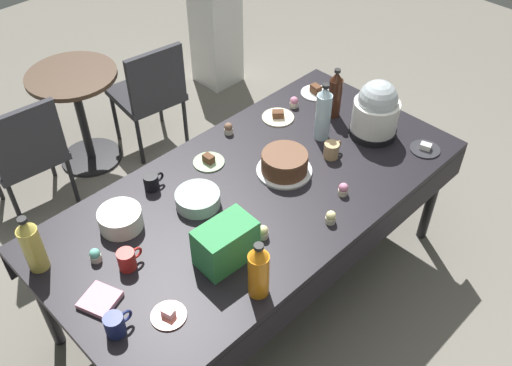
# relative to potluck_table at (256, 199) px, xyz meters

# --- Properties ---
(ground) EXTENTS (9.00, 9.00, 0.00)m
(ground) POSITION_rel_potluck_table_xyz_m (0.00, 0.00, -0.69)
(ground) COLOR slate
(potluck_table) EXTENTS (2.20, 1.10, 0.75)m
(potluck_table) POSITION_rel_potluck_table_xyz_m (0.00, 0.00, 0.00)
(potluck_table) COLOR black
(potluck_table) RESTS_ON ground
(frosted_layer_cake) EXTENTS (0.29, 0.29, 0.12)m
(frosted_layer_cake) POSITION_rel_potluck_table_xyz_m (0.21, -0.00, 0.12)
(frosted_layer_cake) COLOR silver
(frosted_layer_cake) RESTS_ON potluck_table
(slow_cooker) EXTENTS (0.26, 0.26, 0.34)m
(slow_cooker) POSITION_rel_potluck_table_xyz_m (0.79, -0.13, 0.22)
(slow_cooker) COLOR black
(slow_cooker) RESTS_ON potluck_table
(glass_salad_bowl) EXTENTS (0.22, 0.22, 0.07)m
(glass_salad_bowl) POSITION_rel_potluck_table_xyz_m (-0.27, 0.13, 0.10)
(glass_salad_bowl) COLOR #B2C6BC
(glass_salad_bowl) RESTS_ON potluck_table
(ceramic_snack_bowl) EXTENTS (0.20, 0.20, 0.09)m
(ceramic_snack_bowl) POSITION_rel_potluck_table_xyz_m (-0.62, 0.27, 0.11)
(ceramic_snack_bowl) COLOR silver
(ceramic_snack_bowl) RESTS_ON potluck_table
(dessert_plate_charcoal) EXTENTS (0.16, 0.16, 0.04)m
(dessert_plate_charcoal) POSITION_rel_potluck_table_xyz_m (0.88, -0.42, 0.07)
(dessert_plate_charcoal) COLOR #2D2D33
(dessert_plate_charcoal) RESTS_ON potluck_table
(dessert_plate_cream) EXTENTS (0.19, 0.19, 0.05)m
(dessert_plate_cream) POSITION_rel_potluck_table_xyz_m (0.53, 0.35, 0.07)
(dessert_plate_cream) COLOR beige
(dessert_plate_cream) RESTS_ON potluck_table
(dessert_plate_white) EXTENTS (0.18, 0.18, 0.06)m
(dessert_plate_white) POSITION_rel_potluck_table_xyz_m (0.87, 0.36, 0.08)
(dessert_plate_white) COLOR white
(dessert_plate_white) RESTS_ON potluck_table
(dessert_plate_coral) EXTENTS (0.15, 0.15, 0.04)m
(dessert_plate_coral) POSITION_rel_potluck_table_xyz_m (-0.77, -0.28, 0.07)
(dessert_plate_coral) COLOR #E07266
(dessert_plate_coral) RESTS_ON potluck_table
(dessert_plate_sage) EXTENTS (0.17, 0.17, 0.05)m
(dessert_plate_sage) POSITION_rel_potluck_table_xyz_m (-0.03, 0.33, 0.07)
(dessert_plate_sage) COLOR #8CA87F
(dessert_plate_sage) RESTS_ON potluck_table
(cupcake_mint) EXTENTS (0.05, 0.05, 0.07)m
(cupcake_mint) POSITION_rel_potluck_table_xyz_m (-0.20, -0.24, 0.09)
(cupcake_mint) COLOR beige
(cupcake_mint) RESTS_ON potluck_table
(cupcake_vanilla) EXTENTS (0.05, 0.05, 0.07)m
(cupcake_vanilla) POSITION_rel_potluck_table_xyz_m (0.29, -0.32, 0.09)
(cupcake_vanilla) COLOR beige
(cupcake_vanilla) RESTS_ON potluck_table
(cupcake_berry) EXTENTS (0.05, 0.05, 0.07)m
(cupcake_berry) POSITION_rel_potluck_table_xyz_m (0.09, -0.40, 0.09)
(cupcake_berry) COLOR beige
(cupcake_berry) RESTS_ON potluck_table
(cupcake_cocoa) EXTENTS (0.05, 0.05, 0.07)m
(cupcake_cocoa) POSITION_rel_potluck_table_xyz_m (-0.82, 0.18, 0.09)
(cupcake_cocoa) COLOR beige
(cupcake_cocoa) RESTS_ON potluck_table
(cupcake_rose) EXTENTS (0.05, 0.05, 0.07)m
(cupcake_rose) POSITION_rel_potluck_table_xyz_m (0.68, 0.36, 0.09)
(cupcake_rose) COLOR beige
(cupcake_rose) RESTS_ON potluck_table
(cupcake_lemon) EXTENTS (0.05, 0.05, 0.07)m
(cupcake_lemon) POSITION_rel_potluck_table_xyz_m (0.22, 0.44, 0.09)
(cupcake_lemon) COLOR beige
(cupcake_lemon) RESTS_ON potluck_table
(soda_bottle_water) EXTENTS (0.09, 0.09, 0.34)m
(soda_bottle_water) POSITION_rel_potluck_table_xyz_m (0.57, 0.06, 0.22)
(soda_bottle_water) COLOR silver
(soda_bottle_water) RESTS_ON potluck_table
(soda_bottle_ginger_ale) EXTENTS (0.09, 0.09, 0.30)m
(soda_bottle_ginger_ale) POSITION_rel_potluck_table_xyz_m (-1.01, 0.32, 0.20)
(soda_bottle_ginger_ale) COLOR gold
(soda_bottle_ginger_ale) RESTS_ON potluck_table
(soda_bottle_cola) EXTENTS (0.08, 0.08, 0.30)m
(soda_bottle_cola) POSITION_rel_potluck_table_xyz_m (0.78, 0.14, 0.20)
(soda_bottle_cola) COLOR #33190F
(soda_bottle_cola) RESTS_ON potluck_table
(soda_bottle_orange_juice) EXTENTS (0.09, 0.09, 0.29)m
(soda_bottle_orange_juice) POSITION_rel_potluck_table_xyz_m (-0.43, -0.45, 0.20)
(soda_bottle_orange_juice) COLOR orange
(soda_bottle_orange_juice) RESTS_ON potluck_table
(coffee_mug_red) EXTENTS (0.12, 0.08, 0.09)m
(coffee_mug_red) POSITION_rel_potluck_table_xyz_m (-0.74, 0.04, 0.11)
(coffee_mug_red) COLOR #B2231E
(coffee_mug_red) RESTS_ON potluck_table
(coffee_mug_black) EXTENTS (0.11, 0.08, 0.08)m
(coffee_mug_black) POSITION_rel_potluck_table_xyz_m (-0.36, 0.38, 0.10)
(coffee_mug_black) COLOR black
(coffee_mug_black) RESTS_ON potluck_table
(coffee_mug_tan) EXTENTS (0.12, 0.08, 0.09)m
(coffee_mug_tan) POSITION_rel_potluck_table_xyz_m (0.47, -0.09, 0.11)
(coffee_mug_tan) COLOR tan
(coffee_mug_tan) RESTS_ON potluck_table
(coffee_mug_navy) EXTENTS (0.12, 0.08, 0.10)m
(coffee_mug_navy) POSITION_rel_potluck_table_xyz_m (-0.96, -0.19, 0.11)
(coffee_mug_navy) COLOR navy
(coffee_mug_navy) RESTS_ON potluck_table
(soda_carton) EXTENTS (0.27, 0.17, 0.20)m
(soda_carton) POSITION_rel_potluck_table_xyz_m (-0.40, -0.22, 0.16)
(soda_carton) COLOR #338C4C
(soda_carton) RESTS_ON potluck_table
(paper_napkin_stack) EXTENTS (0.18, 0.18, 0.02)m
(paper_napkin_stack) POSITION_rel_potluck_table_xyz_m (-0.93, -0.03, 0.07)
(paper_napkin_stack) COLOR pink
(paper_napkin_stack) RESTS_ON potluck_table
(maroon_chair_left) EXTENTS (0.48, 0.48, 0.85)m
(maroon_chair_left) POSITION_rel_potluck_table_xyz_m (-0.56, 1.45, -0.20)
(maroon_chair_left) COLOR #333338
(maroon_chair_left) RESTS_ON ground
(maroon_chair_right) EXTENTS (0.49, 0.49, 0.85)m
(maroon_chair_right) POSITION_rel_potluck_table_xyz_m (0.39, 1.45, -0.20)
(maroon_chair_right) COLOR #333338
(maroon_chair_right) RESTS_ON ground
(round_cafe_table) EXTENTS (0.60, 0.60, 0.72)m
(round_cafe_table) POSITION_rel_potluck_table_xyz_m (-0.05, 1.68, -0.19)
(round_cafe_table) COLOR #473323
(round_cafe_table) RESTS_ON ground
(water_cooler) EXTENTS (0.32, 0.32, 1.24)m
(water_cooler) POSITION_rel_potluck_table_xyz_m (1.34, 1.83, -0.10)
(water_cooler) COLOR silver
(water_cooler) RESTS_ON ground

